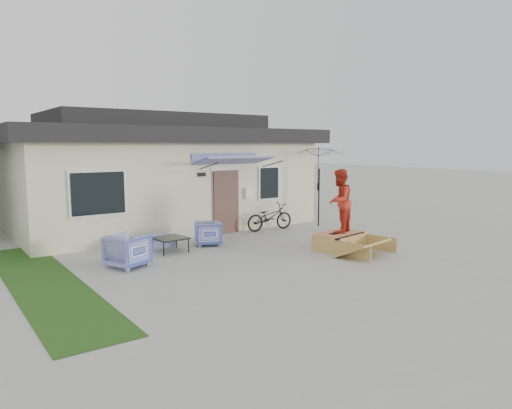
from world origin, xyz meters
TOP-DOWN VIEW (x-y plane):
  - ground at (0.00, 0.00)m, footprint 90.00×90.00m
  - grass_strip at (-5.20, 2.00)m, footprint 1.40×8.00m
  - house at (0.00, 7.99)m, footprint 10.80×8.49m
  - loveseat at (-2.01, 3.86)m, footprint 1.46×0.50m
  - armchair_left at (-3.25, 2.19)m, footprint 1.08×1.10m
  - armchair_right at (-0.43, 3.21)m, footprint 0.94×0.96m
  - coffee_table at (-1.72, 3.05)m, footprint 0.90×0.90m
  - bicycle at (2.50, 4.03)m, footprint 1.82×0.77m
  - patio_umbrella at (4.43, 3.63)m, footprint 2.22×2.14m
  - skate_ramp at (2.32, 0.53)m, footprint 1.69×2.07m
  - skateboard at (2.31, 0.58)m, footprint 0.82×0.35m
  - skater at (2.31, 0.58)m, footprint 1.08×0.98m

SIDE VIEW (x-z plane):
  - ground at x=0.00m, z-range 0.00..0.00m
  - grass_strip at x=-5.20m, z-range 0.00..0.01m
  - coffee_table at x=-1.72m, z-range 0.00..0.41m
  - skate_ramp at x=2.32m, z-range 0.00..0.46m
  - loveseat at x=-2.01m, z-range 0.00..0.56m
  - armchair_right at x=-0.43m, z-range 0.00..0.77m
  - armchair_left at x=-3.25m, z-range 0.00..0.88m
  - skateboard at x=2.31m, z-range 0.46..0.51m
  - bicycle at x=2.50m, z-range 0.00..1.13m
  - skater at x=2.31m, z-range 0.51..2.30m
  - patio_umbrella at x=4.43m, z-range 0.65..2.85m
  - house at x=0.00m, z-range -0.11..3.99m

